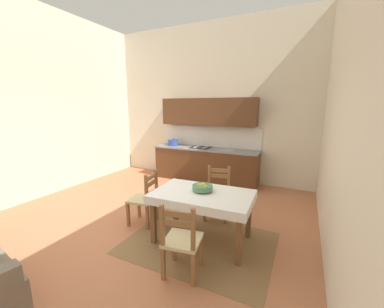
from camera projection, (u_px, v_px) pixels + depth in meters
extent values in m
cube|color=#B7704C|center=(139.00, 228.00, 4.00)|extent=(6.14, 6.77, 0.10)
cube|color=beige|center=(209.00, 104.00, 6.35)|extent=(6.14, 0.12, 4.13)
cube|color=beige|center=(23.00, 103.00, 4.79)|extent=(0.12, 6.77, 4.13)
cube|color=beige|center=(354.00, 99.00, 2.37)|extent=(0.12, 6.77, 4.13)
cube|color=olive|center=(199.00, 243.00, 3.47)|extent=(2.10, 1.60, 0.01)
cube|color=#56331C|center=(205.00, 165.00, 6.32)|extent=(2.81, 0.60, 0.86)
cube|color=gray|center=(205.00, 149.00, 6.22)|extent=(2.84, 0.63, 0.04)
cube|color=silver|center=(210.00, 137.00, 6.43)|extent=(2.81, 0.01, 0.55)
cube|color=#56331C|center=(208.00, 112.00, 6.15)|extent=(2.58, 0.34, 0.70)
cube|color=black|center=(201.00, 182.00, 6.16)|extent=(2.77, 0.02, 0.09)
cylinder|color=silver|center=(228.00, 150.00, 5.96)|extent=(0.34, 0.34, 0.02)
cylinder|color=silver|center=(230.00, 145.00, 6.06)|extent=(0.02, 0.02, 0.22)
cube|color=black|center=(201.00, 147.00, 6.29)|extent=(0.52, 0.42, 0.01)
cylinder|color=silver|center=(195.00, 147.00, 6.25)|extent=(0.11, 0.11, 0.01)
cylinder|color=silver|center=(204.00, 148.00, 6.14)|extent=(0.11, 0.11, 0.01)
cylinder|color=silver|center=(198.00, 146.00, 6.43)|extent=(0.11, 0.11, 0.01)
cylinder|color=silver|center=(206.00, 147.00, 6.32)|extent=(0.11, 0.11, 0.01)
cylinder|color=#2D4C9E|center=(173.00, 143.00, 6.62)|extent=(0.28, 0.28, 0.15)
cylinder|color=#2D4C9E|center=(173.00, 140.00, 6.60)|extent=(0.29, 0.29, 0.02)
sphere|color=black|center=(173.00, 139.00, 6.59)|extent=(0.04, 0.04, 0.04)
cube|color=brown|center=(202.00, 194.00, 3.41)|extent=(1.41, 0.88, 0.02)
cube|color=brown|center=(153.00, 220.00, 3.41)|extent=(0.07, 0.07, 0.73)
cube|color=brown|center=(239.00, 239.00, 2.92)|extent=(0.07, 0.07, 0.73)
cube|color=brown|center=(176.00, 202.00, 4.05)|extent=(0.07, 0.07, 0.73)
cube|color=brown|center=(249.00, 215.00, 3.56)|extent=(0.07, 0.07, 0.73)
cube|color=white|center=(202.00, 193.00, 3.41)|extent=(1.47, 0.95, 0.00)
cube|color=white|center=(190.00, 209.00, 3.02)|extent=(1.43, 0.06, 0.12)
cube|color=white|center=(212.00, 187.00, 3.82)|extent=(1.43, 0.06, 0.12)
cube|color=white|center=(160.00, 190.00, 3.70)|extent=(0.04, 0.89, 0.12)
cube|color=white|center=(252.00, 205.00, 3.14)|extent=(0.04, 0.89, 0.12)
cube|color=#D1BC89|center=(183.00, 240.00, 2.78)|extent=(0.48, 0.48, 0.04)
cube|color=olive|center=(174.00, 246.00, 3.04)|extent=(0.05, 0.05, 0.41)
cube|color=olive|center=(201.00, 251.00, 2.94)|extent=(0.05, 0.05, 0.41)
cube|color=olive|center=(163.00, 243.00, 2.65)|extent=(0.05, 0.05, 0.93)
cube|color=olive|center=(193.00, 249.00, 2.55)|extent=(0.05, 0.05, 0.93)
cube|color=olive|center=(177.00, 214.00, 2.53)|extent=(0.32, 0.08, 0.07)
cube|color=olive|center=(177.00, 223.00, 2.55)|extent=(0.32, 0.08, 0.07)
cube|color=#D1BC89|center=(142.00, 199.00, 3.99)|extent=(0.48, 0.48, 0.04)
cube|color=olive|center=(128.00, 215.00, 3.92)|extent=(0.05, 0.05, 0.41)
cube|color=olive|center=(139.00, 206.00, 4.26)|extent=(0.05, 0.05, 0.41)
cube|color=olive|center=(147.00, 203.00, 3.77)|extent=(0.05, 0.05, 0.93)
cube|color=olive|center=(157.00, 195.00, 4.10)|extent=(0.05, 0.05, 0.93)
cube|color=olive|center=(151.00, 177.00, 3.86)|extent=(0.07, 0.32, 0.07)
cube|color=olive|center=(151.00, 183.00, 3.88)|extent=(0.07, 0.32, 0.07)
cube|color=#D1BC89|center=(217.00, 195.00, 4.18)|extent=(0.49, 0.49, 0.04)
cube|color=olive|center=(226.00, 213.00, 4.00)|extent=(0.05, 0.05, 0.41)
cube|color=olive|center=(205.00, 210.00, 4.09)|extent=(0.05, 0.05, 0.41)
cube|color=olive|center=(228.00, 191.00, 4.29)|extent=(0.05, 0.05, 0.93)
cube|color=olive|center=(209.00, 189.00, 4.38)|extent=(0.05, 0.05, 0.93)
cube|color=olive|center=(219.00, 170.00, 4.26)|extent=(0.32, 0.08, 0.07)
cube|color=olive|center=(219.00, 176.00, 4.28)|extent=(0.32, 0.08, 0.07)
cylinder|color=#4C7F5B|center=(202.00, 190.00, 3.46)|extent=(0.17, 0.17, 0.02)
cylinder|color=#4C7F5B|center=(202.00, 187.00, 3.46)|extent=(0.30, 0.30, 0.07)
sphere|color=gold|center=(200.00, 186.00, 3.48)|extent=(0.09, 0.09, 0.09)
sphere|color=gold|center=(205.00, 188.00, 3.41)|extent=(0.08, 0.08, 0.08)
sphere|color=gold|center=(203.00, 186.00, 3.48)|extent=(0.10, 0.10, 0.10)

